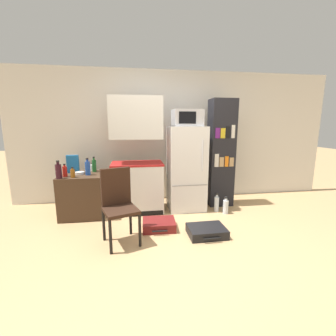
{
  "coord_description": "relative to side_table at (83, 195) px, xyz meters",
  "views": [
    {
      "loc": [
        -0.67,
        -2.52,
        1.5
      ],
      "look_at": [
        -0.16,
        0.85,
        0.85
      ],
      "focal_mm": 24.0,
      "sensor_mm": 36.0,
      "label": 1
    }
  ],
  "objects": [
    {
      "name": "refrigerator",
      "position": [
        1.78,
        0.05,
        0.39
      ],
      "size": [
        0.64,
        0.59,
        1.48
      ],
      "color": "white",
      "rests_on": "ground_plane"
    },
    {
      "name": "chair",
      "position": [
        0.65,
        -0.97,
        0.2
      ],
      "size": [
        0.51,
        0.51,
        0.96
      ],
      "rotation": [
        0.0,
        0.0,
        0.33
      ],
      "color": "black",
      "rests_on": "ground_plane"
    },
    {
      "name": "bookshelf",
      "position": [
        2.46,
        0.16,
        0.63
      ],
      "size": [
        0.45,
        0.35,
        1.96
      ],
      "color": "black",
      "rests_on": "ground_plane"
    },
    {
      "name": "cereal_box",
      "position": [
        -0.16,
        0.15,
        0.5
      ],
      "size": [
        0.19,
        0.07,
        0.3
      ],
      "color": "#1E66A8",
      "rests_on": "side_table"
    },
    {
      "name": "suitcase_large_flat",
      "position": [
        1.83,
        -1.03,
        -0.29
      ],
      "size": [
        0.51,
        0.42,
        0.12
      ],
      "rotation": [
        0.0,
        0.0,
        0.01
      ],
      "color": "black",
      "rests_on": "ground_plane"
    },
    {
      "name": "bowl",
      "position": [
        -0.03,
        -0.0,
        0.37
      ],
      "size": [
        0.15,
        0.15,
        0.04
      ],
      "color": "silver",
      "rests_on": "side_table"
    },
    {
      "name": "side_table",
      "position": [
        0.0,
        0.0,
        0.0
      ],
      "size": [
        0.67,
        0.66,
        0.7
      ],
      "color": "#422D1E",
      "rests_on": "ground_plane"
    },
    {
      "name": "bottle_blue_soda",
      "position": [
        0.12,
        -0.08,
        0.47
      ],
      "size": [
        0.08,
        0.08,
        0.28
      ],
      "color": "#1E47A3",
      "rests_on": "side_table"
    },
    {
      "name": "wall_back",
      "position": [
        1.74,
        0.73,
        0.92
      ],
      "size": [
        6.4,
        0.1,
        2.54
      ],
      "color": "silver",
      "rests_on": "ground_plane"
    },
    {
      "name": "bottle_milk_white",
      "position": [
        0.14,
        0.26,
        0.41
      ],
      "size": [
        0.08,
        0.08,
        0.14
      ],
      "color": "white",
      "rests_on": "side_table"
    },
    {
      "name": "water_bottle_middle",
      "position": [
        2.4,
        -0.32,
        -0.23
      ],
      "size": [
        0.09,
        0.09,
        0.3
      ],
      "color": "silver",
      "rests_on": "ground_plane"
    },
    {
      "name": "bottle_amber_beer",
      "position": [
        -0.08,
        -0.23,
        0.42
      ],
      "size": [
        0.07,
        0.07,
        0.16
      ],
      "color": "brown",
      "rests_on": "side_table"
    },
    {
      "name": "ground_plane",
      "position": [
        1.54,
        -1.27,
        -0.35
      ],
      "size": [
        24.0,
        24.0,
        0.0
      ],
      "primitive_type": "plane",
      "color": "tan"
    },
    {
      "name": "bottle_wine_dark",
      "position": [
        -0.27,
        -0.26,
        0.47
      ],
      "size": [
        0.09,
        0.09,
        0.28
      ],
      "color": "black",
      "rests_on": "side_table"
    },
    {
      "name": "kitchen_hutch",
      "position": [
        0.91,
        0.06,
        0.55
      ],
      "size": [
        0.88,
        0.56,
        1.96
      ],
      "color": "silver",
      "rests_on": "ground_plane"
    },
    {
      "name": "bottle_ketchup_red",
      "position": [
        -0.21,
        -0.14,
        0.44
      ],
      "size": [
        0.07,
        0.07,
        0.2
      ],
      "color": "#AD1914",
      "rests_on": "side_table"
    },
    {
      "name": "water_bottle_front",
      "position": [
        2.28,
        -0.2,
        -0.21
      ],
      "size": [
        0.08,
        0.08,
        0.33
      ],
      "color": "silver",
      "rests_on": "ground_plane"
    },
    {
      "name": "microwave",
      "position": [
        1.78,
        0.04,
        1.27
      ],
      "size": [
        0.49,
        0.44,
        0.28
      ],
      "color": "#B7B7BC",
      "rests_on": "refrigerator"
    },
    {
      "name": "suitcase_small_flat",
      "position": [
        1.2,
        -0.73,
        -0.29
      ],
      "size": [
        0.49,
        0.42,
        0.13
      ],
      "rotation": [
        0.0,
        0.0,
        -0.05
      ],
      "color": "maroon",
      "rests_on": "ground_plane"
    },
    {
      "name": "bottle_green_tall",
      "position": [
        0.18,
        0.16,
        0.46
      ],
      "size": [
        0.07,
        0.07,
        0.26
      ],
      "color": "#1E6028",
      "rests_on": "side_table"
    }
  ]
}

